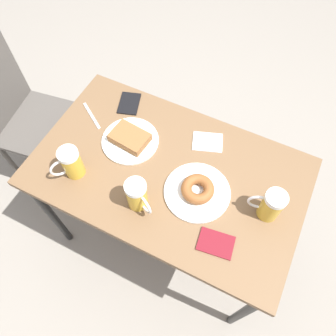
{
  "coord_description": "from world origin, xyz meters",
  "views": [
    {
      "loc": [
        -0.58,
        -0.29,
        1.88
      ],
      "look_at": [
        0.0,
        0.0,
        0.76
      ],
      "focal_mm": 35.0,
      "sensor_mm": 36.0,
      "label": 1
    }
  ],
  "objects_px": {
    "fork": "(92,116)",
    "passport_near_edge": "(216,243)",
    "beer_mug_right": "(71,163)",
    "chair": "(17,109)",
    "plate_with_cake": "(130,139)",
    "plate_with_donut": "(197,190)",
    "beer_mug_left": "(271,204)",
    "napkin_folded": "(208,142)",
    "beer_mug_center": "(137,195)",
    "passport_far_edge": "(129,103)"
  },
  "relations": [
    {
      "from": "plate_with_cake",
      "to": "beer_mug_right",
      "type": "distance_m",
      "value": 0.26
    },
    {
      "from": "plate_with_donut",
      "to": "fork",
      "type": "distance_m",
      "value": 0.59
    },
    {
      "from": "beer_mug_center",
      "to": "fork",
      "type": "height_order",
      "value": "beer_mug_center"
    },
    {
      "from": "chair",
      "to": "fork",
      "type": "height_order",
      "value": "chair"
    },
    {
      "from": "chair",
      "to": "plate_with_cake",
      "type": "relative_size",
      "value": 3.87
    },
    {
      "from": "napkin_folded",
      "to": "passport_far_edge",
      "type": "bearing_deg",
      "value": 84.67
    },
    {
      "from": "chair",
      "to": "beer_mug_center",
      "type": "bearing_deg",
      "value": -114.57
    },
    {
      "from": "beer_mug_center",
      "to": "fork",
      "type": "relative_size",
      "value": 0.98
    },
    {
      "from": "beer_mug_left",
      "to": "fork",
      "type": "relative_size",
      "value": 0.98
    },
    {
      "from": "beer_mug_right",
      "to": "plate_with_cake",
      "type": "bearing_deg",
      "value": -28.63
    },
    {
      "from": "fork",
      "to": "passport_far_edge",
      "type": "relative_size",
      "value": 0.98
    },
    {
      "from": "plate_with_cake",
      "to": "napkin_folded",
      "type": "relative_size",
      "value": 1.61
    },
    {
      "from": "passport_far_edge",
      "to": "fork",
      "type": "bearing_deg",
      "value": 139.38
    },
    {
      "from": "beer_mug_left",
      "to": "passport_near_edge",
      "type": "relative_size",
      "value": 1.03
    },
    {
      "from": "beer_mug_right",
      "to": "plate_with_donut",
      "type": "bearing_deg",
      "value": -74.38
    },
    {
      "from": "beer_mug_center",
      "to": "passport_near_edge",
      "type": "xyz_separation_m",
      "value": [
        -0.02,
        -0.32,
        -0.07
      ]
    },
    {
      "from": "passport_far_edge",
      "to": "passport_near_edge",
      "type": "bearing_deg",
      "value": -125.56
    },
    {
      "from": "passport_near_edge",
      "to": "plate_with_cake",
      "type": "bearing_deg",
      "value": 63.06
    },
    {
      "from": "beer_mug_right",
      "to": "chair",
      "type": "bearing_deg",
      "value": 67.2
    },
    {
      "from": "beer_mug_center",
      "to": "fork",
      "type": "bearing_deg",
      "value": 54.71
    },
    {
      "from": "plate_with_cake",
      "to": "beer_mug_center",
      "type": "xyz_separation_m",
      "value": [
        -0.23,
        -0.17,
        0.05
      ]
    },
    {
      "from": "beer_mug_left",
      "to": "passport_near_edge",
      "type": "distance_m",
      "value": 0.24
    },
    {
      "from": "beer_mug_left",
      "to": "fork",
      "type": "xyz_separation_m",
      "value": [
        0.1,
        0.83,
        -0.07
      ]
    },
    {
      "from": "chair",
      "to": "fork",
      "type": "distance_m",
      "value": 0.52
    },
    {
      "from": "plate_with_donut",
      "to": "beer_mug_center",
      "type": "height_order",
      "value": "beer_mug_center"
    },
    {
      "from": "plate_with_cake",
      "to": "napkin_folded",
      "type": "height_order",
      "value": "plate_with_cake"
    },
    {
      "from": "plate_with_cake",
      "to": "beer_mug_left",
      "type": "height_order",
      "value": "beer_mug_left"
    },
    {
      "from": "plate_with_donut",
      "to": "passport_near_edge",
      "type": "height_order",
      "value": "plate_with_donut"
    },
    {
      "from": "beer_mug_left",
      "to": "passport_far_edge",
      "type": "distance_m",
      "value": 0.76
    },
    {
      "from": "napkin_folded",
      "to": "passport_near_edge",
      "type": "distance_m",
      "value": 0.44
    },
    {
      "from": "beer_mug_left",
      "to": "beer_mug_right",
      "type": "distance_m",
      "value": 0.76
    },
    {
      "from": "chair",
      "to": "beer_mug_left",
      "type": "bearing_deg",
      "value": -101.71
    },
    {
      "from": "beer_mug_right",
      "to": "napkin_folded",
      "type": "xyz_separation_m",
      "value": [
        0.37,
        -0.42,
        -0.07
      ]
    },
    {
      "from": "plate_with_cake",
      "to": "beer_mug_right",
      "type": "xyz_separation_m",
      "value": [
        -0.23,
        0.12,
        0.05
      ]
    },
    {
      "from": "napkin_folded",
      "to": "beer_mug_right",
      "type": "bearing_deg",
      "value": 131.27
    },
    {
      "from": "plate_with_donut",
      "to": "beer_mug_center",
      "type": "xyz_separation_m",
      "value": [
        -0.14,
        0.18,
        0.05
      ]
    },
    {
      "from": "plate_with_cake",
      "to": "beer_mug_center",
      "type": "height_order",
      "value": "beer_mug_center"
    },
    {
      "from": "plate_with_cake",
      "to": "fork",
      "type": "height_order",
      "value": "plate_with_cake"
    },
    {
      "from": "napkin_folded",
      "to": "passport_near_edge",
      "type": "relative_size",
      "value": 1.09
    },
    {
      "from": "beer_mug_left",
      "to": "napkin_folded",
      "type": "distance_m",
      "value": 0.38
    },
    {
      "from": "beer_mug_center",
      "to": "passport_far_edge",
      "type": "height_order",
      "value": "beer_mug_center"
    },
    {
      "from": "beer_mug_left",
      "to": "passport_far_edge",
      "type": "height_order",
      "value": "beer_mug_left"
    },
    {
      "from": "fork",
      "to": "passport_near_edge",
      "type": "xyz_separation_m",
      "value": [
        -0.29,
        -0.71,
        0.0
      ]
    },
    {
      "from": "chair",
      "to": "beer_mug_right",
      "type": "height_order",
      "value": "chair"
    },
    {
      "from": "plate_with_donut",
      "to": "napkin_folded",
      "type": "relative_size",
      "value": 1.72
    },
    {
      "from": "plate_with_donut",
      "to": "passport_near_edge",
      "type": "distance_m",
      "value": 0.21
    },
    {
      "from": "napkin_folded",
      "to": "fork",
      "type": "distance_m",
      "value": 0.52
    },
    {
      "from": "chair",
      "to": "plate_with_cake",
      "type": "distance_m",
      "value": 0.73
    },
    {
      "from": "plate_with_cake",
      "to": "plate_with_donut",
      "type": "bearing_deg",
      "value": -105.18
    },
    {
      "from": "plate_with_donut",
      "to": "beer_mug_left",
      "type": "distance_m",
      "value": 0.27
    }
  ]
}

